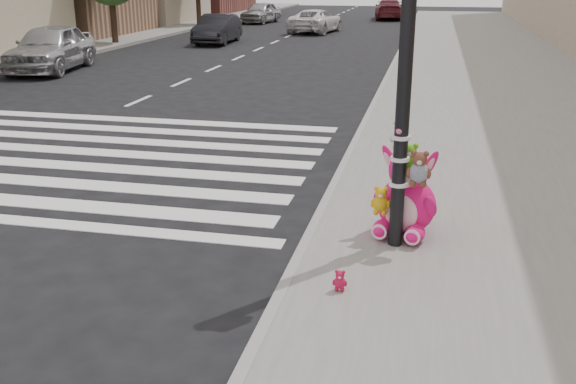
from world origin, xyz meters
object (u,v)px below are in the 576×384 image
(signal_pole, at_px, (405,107))
(red_teddy, at_px, (340,280))
(car_silver_far, at_px, (51,48))
(car_white_near, at_px, (316,21))
(car_dark_far, at_px, (217,29))
(pink_bunny, at_px, (406,199))

(signal_pole, xyz_separation_m, red_teddy, (-0.50, -1.31, -1.53))
(red_teddy, relative_size, car_silver_far, 0.05)
(car_white_near, bearing_deg, car_dark_far, 69.64)
(signal_pole, xyz_separation_m, car_silver_far, (-12.26, 12.53, -1.01))
(car_silver_far, bearing_deg, signal_pole, -54.99)
(red_teddy, xyz_separation_m, car_dark_far, (-9.10, 23.41, 0.41))
(red_teddy, xyz_separation_m, car_silver_far, (-11.76, 13.84, 0.52))
(signal_pole, xyz_separation_m, pink_bunny, (0.07, 0.35, -1.19))
(red_teddy, bearing_deg, pink_bunny, 69.89)
(car_white_near, bearing_deg, pink_bunny, 110.18)
(car_silver_far, bearing_deg, car_dark_far, 65.08)
(signal_pole, bearing_deg, pink_bunny, 79.05)
(signal_pole, distance_m, car_silver_far, 17.56)
(pink_bunny, relative_size, car_white_near, 0.25)
(car_dark_far, bearing_deg, red_teddy, -71.12)
(signal_pole, relative_size, car_white_near, 0.90)
(signal_pole, relative_size, car_silver_far, 0.88)
(pink_bunny, bearing_deg, red_teddy, -95.80)
(red_teddy, relative_size, car_white_near, 0.05)
(car_dark_far, relative_size, car_white_near, 0.90)
(car_silver_far, distance_m, car_white_near, 17.18)
(signal_pole, distance_m, pink_bunny, 1.24)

